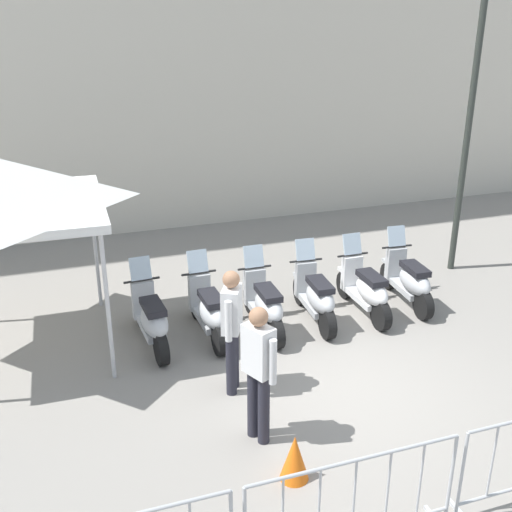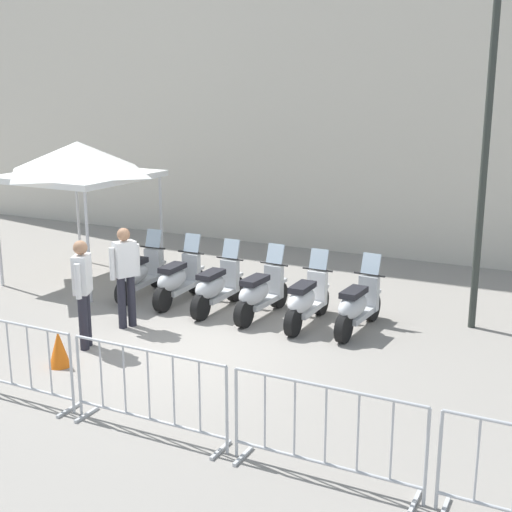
{
  "view_description": "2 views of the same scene",
  "coord_description": "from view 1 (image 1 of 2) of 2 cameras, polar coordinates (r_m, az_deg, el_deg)",
  "views": [
    {
      "loc": [
        -3.23,
        -6.41,
        4.75
      ],
      "look_at": [
        -0.58,
        1.96,
        1.23
      ],
      "focal_mm": 43.34,
      "sensor_mm": 36.0,
      "label": 1
    },
    {
      "loc": [
        5.74,
        -8.45,
        4.04
      ],
      "look_at": [
        0.21,
        2.05,
        1.07
      ],
      "focal_mm": 48.31,
      "sensor_mm": 36.0,
      "label": 2
    }
  ],
  "objects": [
    {
      "name": "ground_plane",
      "position": [
        8.61,
        7.78,
        -11.9
      ],
      "size": [
        120.0,
        120.0,
        0.0
      ],
      "primitive_type": "plane",
      "color": "gray"
    },
    {
      "name": "motorcycle_0",
      "position": [
        9.38,
        -9.63,
        -5.77
      ],
      "size": [
        0.56,
        1.73,
        1.24
      ],
      "color": "black",
      "rests_on": "ground"
    },
    {
      "name": "motorcycle_1",
      "position": [
        9.52,
        -4.39,
        -5.06
      ],
      "size": [
        0.56,
        1.72,
        1.24
      ],
      "color": "black",
      "rests_on": "ground"
    },
    {
      "name": "motorcycle_2",
      "position": [
        9.68,
        0.8,
        -4.53
      ],
      "size": [
        0.56,
        1.72,
        1.24
      ],
      "color": "black",
      "rests_on": "ground"
    },
    {
      "name": "motorcycle_3",
      "position": [
        9.99,
        5.53,
        -3.75
      ],
      "size": [
        0.56,
        1.72,
        1.24
      ],
      "color": "black",
      "rests_on": "ground"
    },
    {
      "name": "motorcycle_4",
      "position": [
        10.35,
        10.08,
        -3.07
      ],
      "size": [
        0.56,
        1.72,
        1.24
      ],
      "color": "black",
      "rests_on": "ground"
    },
    {
      "name": "motorcycle_5",
      "position": [
        10.85,
        13.92,
        -2.19
      ],
      "size": [
        0.56,
        1.72,
        1.24
      ],
      "color": "black",
      "rests_on": "ground"
    },
    {
      "name": "barrier_segment_2",
      "position": [
        6.16,
        8.98,
        -21.85
      ],
      "size": [
        2.13,
        0.48,
        1.07
      ],
      "color": "#B2B5B7",
      "rests_on": "ground"
    },
    {
      "name": "street_lamp",
      "position": [
        11.92,
        19.48,
        14.85
      ],
      "size": [
        0.36,
        0.36,
        5.89
      ],
      "color": "#2D332D",
      "rests_on": "ground"
    },
    {
      "name": "officer_near_row_end",
      "position": [
        7.99,
        -2.24,
        -6.35
      ],
      "size": [
        0.36,
        0.5,
        1.73
      ],
      "color": "#23232D",
      "rests_on": "ground"
    },
    {
      "name": "officer_mid_plaza",
      "position": [
        7.11,
        0.23,
        -10.2
      ],
      "size": [
        0.35,
        0.51,
        1.73
      ],
      "color": "#23232D",
      "rests_on": "ground"
    },
    {
      "name": "canopy_tent",
      "position": [
        9.09,
        -22.4,
        5.93
      ],
      "size": [
        2.61,
        2.61,
        2.91
      ],
      "color": "silver",
      "rests_on": "ground"
    },
    {
      "name": "traffic_cone",
      "position": [
        6.99,
        3.58,
        -18.07
      ],
      "size": [
        0.32,
        0.32,
        0.55
      ],
      "primitive_type": "cone",
      "color": "orange",
      "rests_on": "ground"
    }
  ]
}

